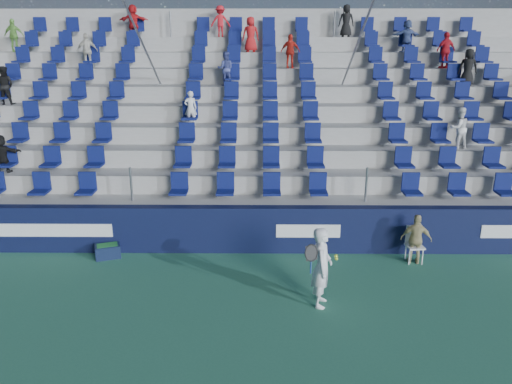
# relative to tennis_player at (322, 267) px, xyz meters

# --- Properties ---
(ground) EXTENTS (70.00, 70.00, 0.00)m
(ground) POSITION_rel_tennis_player_xyz_m (-1.54, -0.53, -0.84)
(ground) COLOR #317256
(ground) RESTS_ON ground
(sponsor_wall) EXTENTS (24.00, 0.32, 1.20)m
(sponsor_wall) POSITION_rel_tennis_player_xyz_m (-1.54, 2.62, -0.24)
(sponsor_wall) COLOR #0E1436
(sponsor_wall) RESTS_ON ground
(grandstand) EXTENTS (24.00, 8.17, 6.63)m
(grandstand) POSITION_rel_tennis_player_xyz_m (-1.54, 7.72, 1.30)
(grandstand) COLOR #A5A5A0
(grandstand) RESTS_ON ground
(tennis_player) EXTENTS (0.69, 0.68, 1.68)m
(tennis_player) POSITION_rel_tennis_player_xyz_m (0.00, 0.00, 0.00)
(tennis_player) COLOR white
(tennis_player) RESTS_ON ground
(line_judge_chair) EXTENTS (0.44, 0.45, 0.89)m
(line_judge_chair) POSITION_rel_tennis_player_xyz_m (2.50, 2.11, -0.34)
(line_judge_chair) COLOR white
(line_judge_chair) RESTS_ON ground
(line_judge) EXTENTS (0.77, 0.47, 1.23)m
(line_judge) POSITION_rel_tennis_player_xyz_m (2.50, 1.97, -0.23)
(line_judge) COLOR tan
(line_judge) RESTS_ON ground
(ball_bin) EXTENTS (0.70, 0.57, 0.34)m
(ball_bin) POSITION_rel_tennis_player_xyz_m (-5.02, 2.22, -0.66)
(ball_bin) COLOR #0E1935
(ball_bin) RESTS_ON ground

